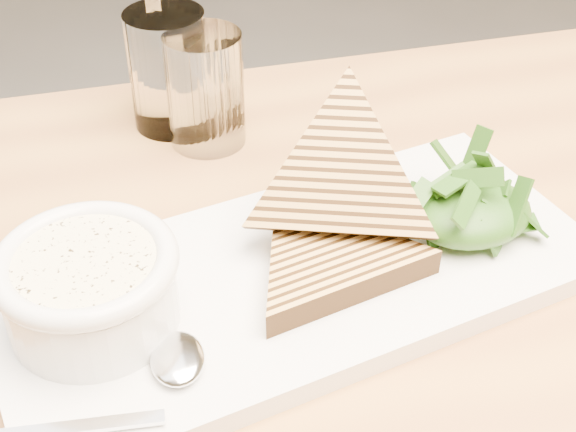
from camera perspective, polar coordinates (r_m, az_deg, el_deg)
name	(u,v)px	position (r m, az deg, el deg)	size (l,w,h in m)	color
table_top	(185,352)	(0.57, -7.37, -9.58)	(1.08, 0.72, 0.04)	#AE783A
table_leg_br	(472,280)	(1.19, 12.93, -4.45)	(0.06, 0.06, 0.69)	#AE783A
platter	(299,277)	(0.58, 0.76, -4.38)	(0.43, 0.19, 0.02)	white
soup_bowl	(92,296)	(0.53, -13.79, -5.55)	(0.11, 0.11, 0.04)	white
soup	(85,265)	(0.51, -14.23, -3.37)	(0.09, 0.09, 0.01)	beige
bowl_rim	(85,262)	(0.51, -14.26, -3.20)	(0.12, 0.12, 0.01)	white
sandwich_flat	(328,260)	(0.56, 2.83, -3.11)	(0.16, 0.16, 0.02)	tan
sandwich_lean	(343,178)	(0.57, 3.91, 2.70)	(0.16, 0.16, 0.09)	tan
salad_base	(472,213)	(0.61, 12.93, 0.23)	(0.09, 0.07, 0.04)	black
arugula_pile	(473,203)	(0.60, 13.05, 0.92)	(0.11, 0.10, 0.05)	#38681D
spoon_bowl	(178,359)	(0.51, -7.85, -10.01)	(0.03, 0.05, 0.01)	silver
spoon_handle	(63,429)	(0.49, -15.71, -14.37)	(0.12, 0.01, 0.00)	silver
glass_near	(169,70)	(0.74, -8.48, 10.23)	(0.07, 0.07, 0.11)	white
glass_far	(205,90)	(0.71, -5.89, 8.93)	(0.07, 0.07, 0.10)	white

